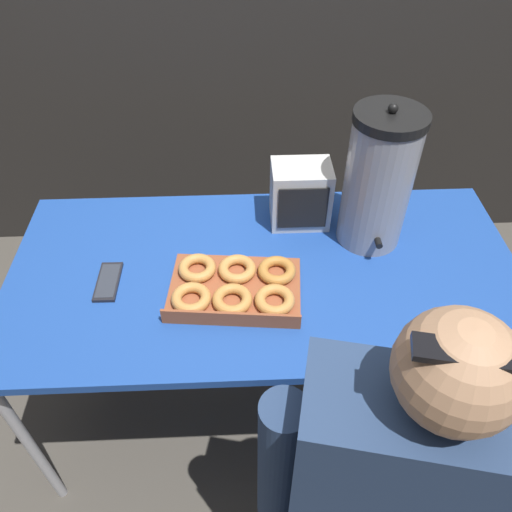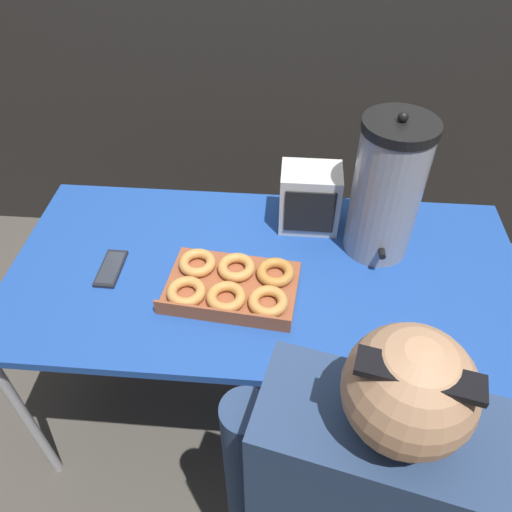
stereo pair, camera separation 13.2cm
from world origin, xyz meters
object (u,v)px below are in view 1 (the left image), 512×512
coffee_urn (378,180)px  space_heater (300,195)px  cell_phone (108,282)px  person_seated (387,510)px  donut_box (235,287)px

coffee_urn → space_heater: (-0.21, 0.09, -0.12)m
cell_phone → person_seated: person_seated is taller
coffee_urn → space_heater: coffee_urn is taller
donut_box → person_seated: bearing=-52.9°
donut_box → space_heater: bearing=61.0°
space_heater → person_seated: person_seated is taller
donut_box → cell_phone: 0.38m
cell_phone → space_heater: size_ratio=0.74×
space_heater → cell_phone: bearing=-155.8°
coffee_urn → space_heater: 0.26m
space_heater → person_seated: (0.13, -0.88, -0.26)m
donut_box → coffee_urn: 0.53m
cell_phone → space_heater: 0.66m
coffee_urn → person_seated: size_ratio=0.36×
space_heater → donut_box: bearing=-124.5°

